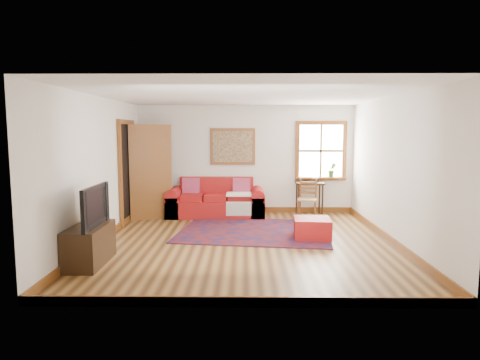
{
  "coord_description": "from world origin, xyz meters",
  "views": [
    {
      "loc": [
        -0.02,
        -7.22,
        1.92
      ],
      "look_at": [
        -0.1,
        0.6,
        1.01
      ],
      "focal_mm": 32.0,
      "sensor_mm": 36.0,
      "label": 1
    }
  ],
  "objects_px": {
    "red_leather_sofa": "(216,203)",
    "red_ottoman": "(312,228)",
    "ladder_back_chair": "(308,198)",
    "side_table": "(310,188)",
    "media_cabinet": "(89,245)"
  },
  "relations": [
    {
      "from": "red_leather_sofa",
      "to": "ladder_back_chair",
      "type": "relative_size",
      "value": 2.53
    },
    {
      "from": "media_cabinet",
      "to": "side_table",
      "type": "bearing_deg",
      "value": 44.61
    },
    {
      "from": "red_leather_sofa",
      "to": "side_table",
      "type": "height_order",
      "value": "red_leather_sofa"
    },
    {
      "from": "red_leather_sofa",
      "to": "red_ottoman",
      "type": "relative_size",
      "value": 3.42
    },
    {
      "from": "red_leather_sofa",
      "to": "ladder_back_chair",
      "type": "height_order",
      "value": "ladder_back_chair"
    },
    {
      "from": "ladder_back_chair",
      "to": "red_leather_sofa",
      "type": "bearing_deg",
      "value": 171.25
    },
    {
      "from": "red_leather_sofa",
      "to": "side_table",
      "type": "distance_m",
      "value": 2.15
    },
    {
      "from": "ladder_back_chair",
      "to": "media_cabinet",
      "type": "height_order",
      "value": "ladder_back_chair"
    },
    {
      "from": "red_leather_sofa",
      "to": "ladder_back_chair",
      "type": "bearing_deg",
      "value": -8.75
    },
    {
      "from": "side_table",
      "to": "ladder_back_chair",
      "type": "height_order",
      "value": "ladder_back_chair"
    },
    {
      "from": "red_leather_sofa",
      "to": "media_cabinet",
      "type": "bearing_deg",
      "value": -114.13
    },
    {
      "from": "red_leather_sofa",
      "to": "media_cabinet",
      "type": "xyz_separation_m",
      "value": [
        -1.6,
        -3.56,
        -0.0
      ]
    },
    {
      "from": "red_leather_sofa",
      "to": "red_ottoman",
      "type": "bearing_deg",
      "value": -47.71
    },
    {
      "from": "red_leather_sofa",
      "to": "red_ottoman",
      "type": "distance_m",
      "value": 2.75
    },
    {
      "from": "red_ottoman",
      "to": "ladder_back_chair",
      "type": "xyz_separation_m",
      "value": [
        0.17,
        1.73,
        0.28
      ]
    }
  ]
}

